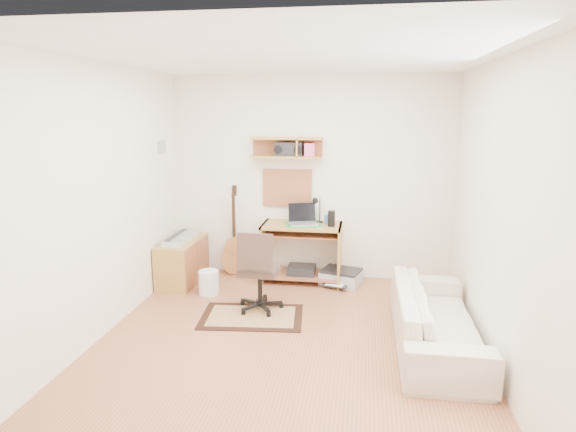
# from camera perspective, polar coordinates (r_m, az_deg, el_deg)

# --- Properties ---
(floor) EXTENTS (3.60, 4.00, 0.01)m
(floor) POSITION_cam_1_polar(r_m,az_deg,el_deg) (4.82, -0.13, -14.50)
(floor) COLOR #A16543
(floor) RESTS_ON ground
(ceiling) EXTENTS (3.60, 4.00, 0.01)m
(ceiling) POSITION_cam_1_polar(r_m,az_deg,el_deg) (4.33, -0.15, 18.09)
(ceiling) COLOR white
(ceiling) RESTS_ON ground
(back_wall) EXTENTS (3.60, 0.01, 2.60)m
(back_wall) POSITION_cam_1_polar(r_m,az_deg,el_deg) (6.35, 2.65, 4.41)
(back_wall) COLOR white
(back_wall) RESTS_ON ground
(left_wall) EXTENTS (0.01, 4.00, 2.60)m
(left_wall) POSITION_cam_1_polar(r_m,az_deg,el_deg) (4.99, -21.07, 1.45)
(left_wall) COLOR white
(left_wall) RESTS_ON ground
(right_wall) EXTENTS (0.01, 4.00, 2.60)m
(right_wall) POSITION_cam_1_polar(r_m,az_deg,el_deg) (4.49, 23.27, 0.14)
(right_wall) COLOR white
(right_wall) RESTS_ON ground
(wall_shelf) EXTENTS (0.90, 0.25, 0.26)m
(wall_shelf) POSITION_cam_1_polar(r_m,az_deg,el_deg) (6.22, -0.22, 7.96)
(wall_shelf) COLOR #AF823D
(wall_shelf) RESTS_ON back_wall
(cork_board) EXTENTS (0.64, 0.03, 0.49)m
(cork_board) POSITION_cam_1_polar(r_m,az_deg,el_deg) (6.39, -0.07, 3.28)
(cork_board) COLOR #A97A54
(cork_board) RESTS_ON back_wall
(wall_photo) EXTENTS (0.02, 0.20, 0.15)m
(wall_photo) POSITION_cam_1_polar(r_m,az_deg,el_deg) (6.27, -14.46, 7.79)
(wall_photo) COLOR #4C8CBF
(wall_photo) RESTS_ON left_wall
(desk) EXTENTS (1.00, 0.55, 0.75)m
(desk) POSITION_cam_1_polar(r_m,az_deg,el_deg) (6.28, 1.60, -4.31)
(desk) COLOR #AF823D
(desk) RESTS_ON floor
(laptop) EXTENTS (0.42, 0.42, 0.26)m
(laptop) POSITION_cam_1_polar(r_m,az_deg,el_deg) (6.14, 1.79, 0.17)
(laptop) COLOR silver
(laptop) RESTS_ON desk
(speaker) EXTENTS (0.09, 0.09, 0.20)m
(speaker) POSITION_cam_1_polar(r_m,az_deg,el_deg) (6.08, 5.07, -0.29)
(speaker) COLOR black
(speaker) RESTS_ON desk
(desk_lamp) EXTENTS (0.11, 0.11, 0.33)m
(desk_lamp) POSITION_cam_1_polar(r_m,az_deg,el_deg) (6.27, 3.72, 0.70)
(desk_lamp) COLOR black
(desk_lamp) RESTS_ON desk
(pencil_cup) EXTENTS (0.08, 0.08, 0.11)m
(pencil_cup) POSITION_cam_1_polar(r_m,az_deg,el_deg) (6.24, 4.60, -0.38)
(pencil_cup) COLOR #355EA0
(pencil_cup) RESTS_ON desk
(boombox) EXTENTS (0.34, 0.16, 0.18)m
(boombox) POSITION_cam_1_polar(r_m,az_deg,el_deg) (6.21, 0.12, 7.77)
(boombox) COLOR black
(boombox) RESTS_ON wall_shelf
(rug) EXTENTS (1.13, 0.81, 0.01)m
(rug) POSITION_cam_1_polar(r_m,az_deg,el_deg) (5.35, -4.23, -11.55)
(rug) COLOR tan
(rug) RESTS_ON floor
(task_chair) EXTENTS (0.49, 0.49, 0.92)m
(task_chair) POSITION_cam_1_polar(r_m,az_deg,el_deg) (5.37, -3.30, -6.26)
(task_chair) COLOR #372720
(task_chair) RESTS_ON floor
(cabinet) EXTENTS (0.40, 0.90, 0.55)m
(cabinet) POSITION_cam_1_polar(r_m,az_deg,el_deg) (6.43, -12.18, -5.14)
(cabinet) COLOR #AF823D
(cabinet) RESTS_ON floor
(music_keyboard) EXTENTS (0.23, 0.74, 0.06)m
(music_keyboard) POSITION_cam_1_polar(r_m,az_deg,el_deg) (6.34, -12.31, -2.49)
(music_keyboard) COLOR #B2B5BA
(music_keyboard) RESTS_ON cabinet
(guitar) EXTENTS (0.36, 0.28, 1.20)m
(guitar) POSITION_cam_1_polar(r_m,az_deg,el_deg) (6.53, -6.43, -1.71)
(guitar) COLOR #A66233
(guitar) RESTS_ON floor
(waste_basket) EXTENTS (0.32, 0.32, 0.29)m
(waste_basket) POSITION_cam_1_polar(r_m,az_deg,el_deg) (5.99, -9.18, -7.63)
(waste_basket) COLOR white
(waste_basket) RESTS_ON floor
(printer) EXTENTS (0.56, 0.49, 0.18)m
(printer) POSITION_cam_1_polar(r_m,az_deg,el_deg) (6.30, 6.20, -7.10)
(printer) COLOR #A5A8AA
(printer) RESTS_ON floor
(sofa) EXTENTS (0.54, 1.86, 0.73)m
(sofa) POSITION_cam_1_polar(r_m,az_deg,el_deg) (4.81, 16.89, -10.28)
(sofa) COLOR beige
(sofa) RESTS_ON floor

